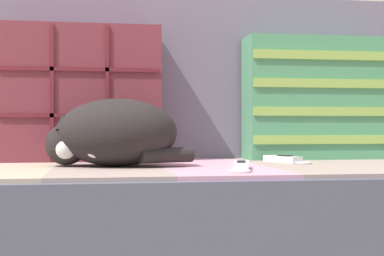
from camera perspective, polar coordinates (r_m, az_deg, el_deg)
couch at (r=1.63m, az=-3.34°, el=-10.98°), size 1.75×0.85×0.42m
sofa_backrest at (r=1.96m, az=-4.43°, el=4.89°), size 1.71×0.14×0.53m
throw_pillow_quilted at (r=1.81m, az=-10.78°, el=3.30°), size 0.48×0.14×0.41m
throw_pillow_striped at (r=1.94m, az=12.18°, el=2.82°), size 0.48×0.14×0.39m
sleeping_cat at (r=1.54m, az=-7.82°, el=-0.61°), size 0.38×0.27×0.18m
game_remote_near at (r=1.42m, az=4.80°, el=-3.70°), size 0.09×0.20×0.02m
game_remote_far at (r=1.73m, az=8.92°, el=-3.02°), size 0.11×0.19×0.02m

